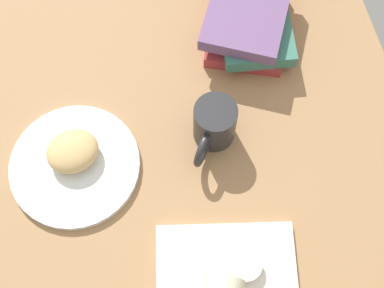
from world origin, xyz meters
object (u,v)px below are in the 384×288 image
book_stack (250,19)px  sauce_cup (246,266)px  coffee_mug (214,125)px  scone_pastry (73,151)px  round_plate (75,165)px

book_stack → sauce_cup: bearing=165.0°
coffee_mug → sauce_cup: bearing=179.4°
sauce_cup → coffee_mug: coffee_mug is taller
scone_pastry → coffee_mug: coffee_mug is taller
book_stack → coffee_mug: coffee_mug is taller
scone_pastry → sauce_cup: (-26.02, -25.56, -0.90)cm
round_plate → scone_pastry: scone_pastry is taller
scone_pastry → coffee_mug: size_ratio=0.82×
scone_pastry → book_stack: size_ratio=0.37×
sauce_cup → coffee_mug: (25.27, -0.26, 2.20)cm
round_plate → book_stack: (21.83, -38.38, 3.80)cm
sauce_cup → book_stack: (46.41, -12.44, 1.77)cm
round_plate → coffee_mug: (0.70, -26.19, 4.23)cm
book_stack → coffee_mug: size_ratio=2.23×
round_plate → scone_pastry: size_ratio=2.52×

